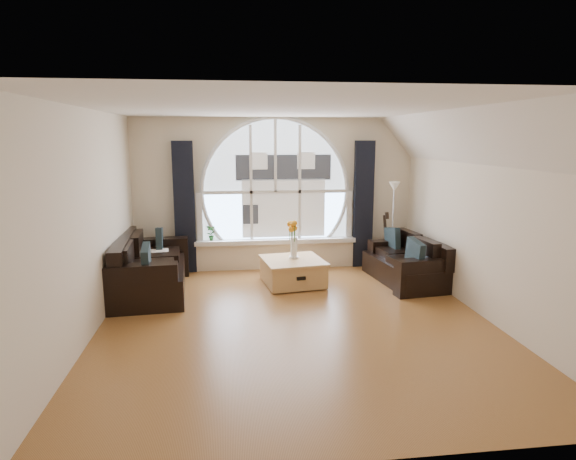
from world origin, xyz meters
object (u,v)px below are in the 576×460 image
object	(u,v)px
coffee_chest	(293,271)
guitar	(384,240)
sofa_right	(405,258)
vase_flowers	(294,235)
floor_lamp	(393,227)
sofa_left	(151,267)
potted_plant	(211,232)

from	to	relation	value
coffee_chest	guitar	distance (m)	1.92
sofa_right	vase_flowers	distance (m)	1.88
vase_flowers	guitar	bearing A→B (deg)	20.15
coffee_chest	vase_flowers	xyz separation A→B (m)	(0.03, 0.09, 0.58)
vase_flowers	floor_lamp	distance (m)	1.88
sofa_left	guitar	size ratio (longest dim) A/B	1.85
sofa_right	vase_flowers	bearing A→B (deg)	167.20
coffee_chest	floor_lamp	bearing A→B (deg)	8.66
sofa_right	floor_lamp	size ratio (longest dim) A/B	1.02
vase_flowers	floor_lamp	xyz separation A→B (m)	(1.82, 0.48, -0.01)
sofa_right	vase_flowers	size ratio (longest dim) A/B	2.33
sofa_left	coffee_chest	world-z (taller)	sofa_left
sofa_left	potted_plant	world-z (taller)	potted_plant
coffee_chest	potted_plant	xyz separation A→B (m)	(-1.34, 1.00, 0.47)
sofa_left	sofa_right	xyz separation A→B (m)	(4.07, 0.06, 0.00)
potted_plant	vase_flowers	bearing A→B (deg)	-33.83
coffee_chest	guitar	world-z (taller)	guitar
guitar	potted_plant	world-z (taller)	guitar
sofa_right	vase_flowers	xyz separation A→B (m)	(-1.83, 0.17, 0.41)
guitar	floor_lamp	bearing A→B (deg)	-67.41
guitar	potted_plant	xyz separation A→B (m)	(-3.09, 0.28, 0.17)
coffee_chest	vase_flowers	size ratio (longest dim) A/B	1.34
sofa_left	guitar	bearing A→B (deg)	7.85
coffee_chest	floor_lamp	distance (m)	2.02
sofa_left	floor_lamp	distance (m)	4.14
sofa_right	coffee_chest	size ratio (longest dim) A/B	1.74
coffee_chest	floor_lamp	xyz separation A→B (m)	(1.85, 0.56, 0.57)
vase_flowers	floor_lamp	world-z (taller)	floor_lamp
sofa_left	vase_flowers	distance (m)	2.29
vase_flowers	guitar	xyz separation A→B (m)	(1.73, 0.63, -0.28)
guitar	sofa_left	bearing A→B (deg)	-175.90
vase_flowers	sofa_left	bearing A→B (deg)	-174.09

